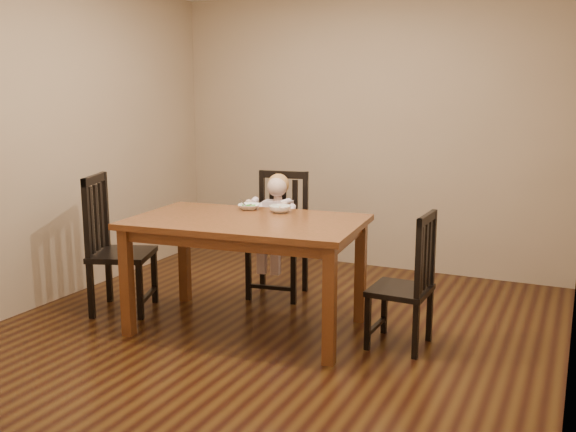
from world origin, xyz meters
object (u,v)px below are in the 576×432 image
at_px(chair_left, 115,247).
at_px(bowl_peas, 249,207).
at_px(chair_right, 407,284).
at_px(toddler, 277,222).
at_px(dining_table, 247,232).
at_px(bowl_veg, 280,209).
at_px(chair_child, 279,237).

relative_size(chair_left, bowl_peas, 6.43).
bearing_deg(chair_right, toddler, 65.29).
xyz_separation_m(dining_table, chair_right, (1.16, 0.15, -0.28)).
relative_size(dining_table, bowl_peas, 10.23).
distance_m(chair_right, toddler, 1.48).
xyz_separation_m(dining_table, bowl_peas, (-0.16, 0.35, 0.12)).
relative_size(bowl_peas, bowl_veg, 1.01).
relative_size(chair_right, bowl_peas, 5.52).
relative_size(chair_child, bowl_veg, 6.28).
bearing_deg(bowl_peas, dining_table, -64.47).
height_order(chair_child, chair_left, chair_left).
distance_m(dining_table, toddler, 0.82).
height_order(bowl_peas, bowl_veg, bowl_veg).
height_order(toddler, bowl_peas, toddler).
bearing_deg(toddler, bowl_veg, 109.65).
height_order(chair_left, toddler, chair_left).
bearing_deg(chair_child, bowl_veg, 107.89).
height_order(toddler, bowl_veg, toddler).
height_order(chair_right, bowl_peas, chair_right).
distance_m(dining_table, bowl_peas, 0.40).
bearing_deg(chair_left, chair_child, 112.61).
xyz_separation_m(chair_right, bowl_peas, (-1.33, 0.19, 0.40)).
bearing_deg(chair_right, bowl_veg, 82.17).
xyz_separation_m(dining_table, chair_child, (-0.15, 0.86, -0.23)).
relative_size(chair_child, toddler, 1.94).
bearing_deg(chair_child, chair_left, 34.91).
distance_m(toddler, bowl_veg, 0.58).
bearing_deg(toddler, chair_child, -90.00).
bearing_deg(dining_table, chair_left, -175.52).
bearing_deg(chair_child, toddler, 90.00).
relative_size(toddler, bowl_peas, 3.21).
distance_m(chair_left, chair_right, 2.32).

